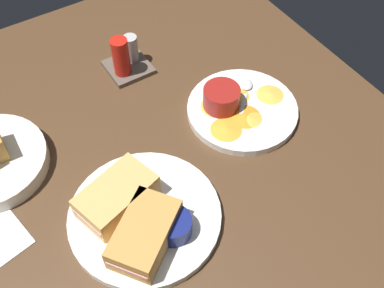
# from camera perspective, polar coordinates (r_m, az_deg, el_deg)

# --- Properties ---
(ground_plane) EXTENTS (1.10, 1.10, 0.03)m
(ground_plane) POSITION_cam_1_polar(r_m,az_deg,el_deg) (0.85, -7.58, -5.36)
(ground_plane) COLOR #4C331E
(plate_sandwich_main) EXTENTS (0.26, 0.26, 0.02)m
(plate_sandwich_main) POSITION_cam_1_polar(r_m,az_deg,el_deg) (0.79, -5.84, -8.89)
(plate_sandwich_main) COLOR white
(plate_sandwich_main) RESTS_ON ground_plane
(sandwich_half_near) EXTENTS (0.15, 0.11, 0.05)m
(sandwich_half_near) POSITION_cam_1_polar(r_m,az_deg,el_deg) (0.78, -9.26, -6.42)
(sandwich_half_near) COLOR tan
(sandwich_half_near) RESTS_ON plate_sandwich_main
(sandwich_half_far) EXTENTS (0.15, 0.14, 0.05)m
(sandwich_half_far) POSITION_cam_1_polar(r_m,az_deg,el_deg) (0.74, -5.84, -10.99)
(sandwich_half_far) COLOR #C68C42
(sandwich_half_far) RESTS_ON plate_sandwich_main
(ramekin_dark_sauce) EXTENTS (0.06, 0.06, 0.03)m
(ramekin_dark_sauce) POSITION_cam_1_polar(r_m,az_deg,el_deg) (0.75, -2.37, -10.01)
(ramekin_dark_sauce) COLOR navy
(ramekin_dark_sauce) RESTS_ON plate_sandwich_main
(spoon_by_dark_ramekin) EXTENTS (0.03, 0.10, 0.01)m
(spoon_by_dark_ramekin) POSITION_cam_1_polar(r_m,az_deg,el_deg) (0.78, -4.91, -8.10)
(spoon_by_dark_ramekin) COLOR silver
(spoon_by_dark_ramekin) RESTS_ON plate_sandwich_main
(plate_chips_companion) EXTENTS (0.22, 0.22, 0.02)m
(plate_chips_companion) POSITION_cam_1_polar(r_m,az_deg,el_deg) (0.93, 6.22, 4.19)
(plate_chips_companion) COLOR white
(plate_chips_companion) RESTS_ON ground_plane
(ramekin_light_gravy) EXTENTS (0.07, 0.07, 0.04)m
(ramekin_light_gravy) POSITION_cam_1_polar(r_m,az_deg,el_deg) (0.91, 3.67, 5.80)
(ramekin_light_gravy) COLOR maroon
(ramekin_light_gravy) RESTS_ON plate_chips_companion
(spoon_by_gravy_ramekin) EXTENTS (0.08, 0.08, 0.01)m
(spoon_by_gravy_ramekin) POSITION_cam_1_polar(r_m,az_deg,el_deg) (0.96, 6.72, 6.72)
(spoon_by_gravy_ramekin) COLOR silver
(spoon_by_gravy_ramekin) RESTS_ON plate_chips_companion
(plantain_chip_scatter) EXTENTS (0.20, 0.14, 0.01)m
(plantain_chip_scatter) POSITION_cam_1_polar(r_m,az_deg,el_deg) (0.91, 5.95, 4.14)
(plantain_chip_scatter) COLOR gold
(plantain_chip_scatter) RESTS_ON plate_chips_companion
(condiment_caddy) EXTENTS (0.09, 0.09, 0.10)m
(condiment_caddy) POSITION_cam_1_polar(r_m,az_deg,el_deg) (1.01, -8.20, 10.43)
(condiment_caddy) COLOR brown
(condiment_caddy) RESTS_ON ground_plane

